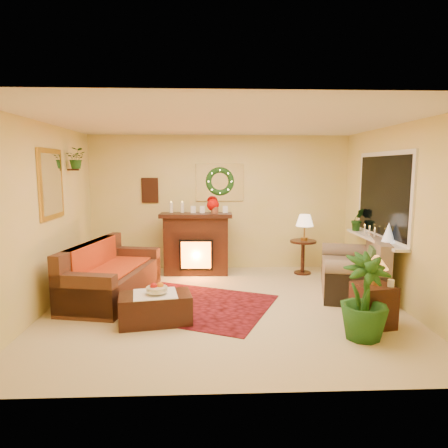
{
  "coord_description": "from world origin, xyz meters",
  "views": [
    {
      "loc": [
        -0.25,
        -5.53,
        1.98
      ],
      "look_at": [
        0.0,
        0.35,
        1.15
      ],
      "focal_mm": 32.0,
      "sensor_mm": 36.0,
      "label": 1
    }
  ],
  "objects_px": {
    "coffee_table": "(155,307)",
    "end_table_square": "(373,305)",
    "fireplace": "(196,245)",
    "sofa": "(113,270)",
    "loveseat": "(352,266)",
    "side_table_round": "(303,257)"
  },
  "relations": [
    {
      "from": "coffee_table",
      "to": "end_table_square",
      "type": "bearing_deg",
      "value": -14.11
    },
    {
      "from": "fireplace",
      "to": "coffee_table",
      "type": "xyz_separation_m",
      "value": [
        -0.47,
        -2.38,
        -0.34
      ]
    },
    {
      "from": "sofa",
      "to": "coffee_table",
      "type": "distance_m",
      "value": 1.33
    },
    {
      "from": "fireplace",
      "to": "loveseat",
      "type": "xyz_separation_m",
      "value": [
        2.52,
        -1.21,
        -0.13
      ]
    },
    {
      "from": "sofa",
      "to": "fireplace",
      "type": "bearing_deg",
      "value": 58.08
    },
    {
      "from": "side_table_round",
      "to": "loveseat",
      "type": "bearing_deg",
      "value": -65.74
    },
    {
      "from": "end_table_square",
      "to": "coffee_table",
      "type": "height_order",
      "value": "end_table_square"
    },
    {
      "from": "loveseat",
      "to": "fireplace",
      "type": "bearing_deg",
      "value": 168.91
    },
    {
      "from": "side_table_round",
      "to": "end_table_square",
      "type": "xyz_separation_m",
      "value": [
        0.29,
        -2.52,
        -0.05
      ]
    },
    {
      "from": "fireplace",
      "to": "side_table_round",
      "type": "relative_size",
      "value": 1.85
    },
    {
      "from": "loveseat",
      "to": "end_table_square",
      "type": "relative_size",
      "value": 2.93
    },
    {
      "from": "loveseat",
      "to": "coffee_table",
      "type": "xyz_separation_m",
      "value": [
        -2.98,
        -1.16,
        -0.21
      ]
    },
    {
      "from": "sofa",
      "to": "end_table_square",
      "type": "bearing_deg",
      "value": -8.4
    },
    {
      "from": "sofa",
      "to": "fireplace",
      "type": "relative_size",
      "value": 1.67
    },
    {
      "from": "sofa",
      "to": "coffee_table",
      "type": "xyz_separation_m",
      "value": [
        0.78,
        -1.06,
        -0.22
      ]
    },
    {
      "from": "sofa",
      "to": "loveseat",
      "type": "bearing_deg",
      "value": 12.96
    },
    {
      "from": "fireplace",
      "to": "end_table_square",
      "type": "relative_size",
      "value": 2.21
    },
    {
      "from": "fireplace",
      "to": "end_table_square",
      "type": "distance_m",
      "value": 3.46
    },
    {
      "from": "end_table_square",
      "to": "fireplace",
      "type": "bearing_deg",
      "value": 131.47
    },
    {
      "from": "end_table_square",
      "to": "coffee_table",
      "type": "distance_m",
      "value": 2.76
    },
    {
      "from": "fireplace",
      "to": "coffee_table",
      "type": "relative_size",
      "value": 1.3
    },
    {
      "from": "fireplace",
      "to": "side_table_round",
      "type": "height_order",
      "value": "fireplace"
    }
  ]
}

